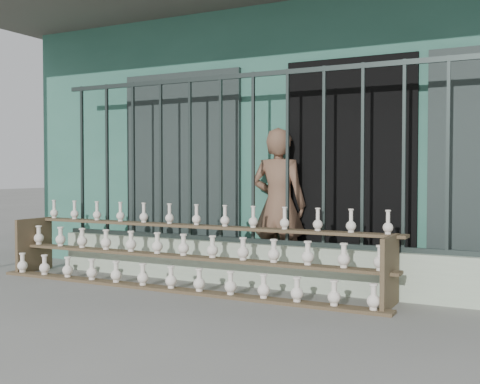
% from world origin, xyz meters
% --- Properties ---
extents(ground, '(60.00, 60.00, 0.00)m').
position_xyz_m(ground, '(0.00, 0.00, 0.00)').
color(ground, slate).
extents(workshop_building, '(7.40, 6.60, 3.21)m').
position_xyz_m(workshop_building, '(0.00, 4.23, 1.62)').
color(workshop_building, '#326B59').
rests_on(workshop_building, ground).
extents(parapet_wall, '(5.00, 0.20, 0.45)m').
position_xyz_m(parapet_wall, '(0.00, 1.30, 0.23)').
color(parapet_wall, beige).
rests_on(parapet_wall, ground).
extents(security_fence, '(5.00, 0.04, 1.80)m').
position_xyz_m(security_fence, '(-0.00, 1.30, 1.35)').
color(security_fence, '#283330').
rests_on(security_fence, parapet_wall).
extents(shelf_rack, '(4.50, 0.68, 0.85)m').
position_xyz_m(shelf_rack, '(-0.61, 0.88, 0.36)').
color(shelf_rack, brown).
rests_on(shelf_rack, ground).
extents(elderly_woman, '(0.64, 0.45, 1.68)m').
position_xyz_m(elderly_woman, '(0.14, 1.65, 0.84)').
color(elderly_woman, brown).
rests_on(elderly_woman, ground).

